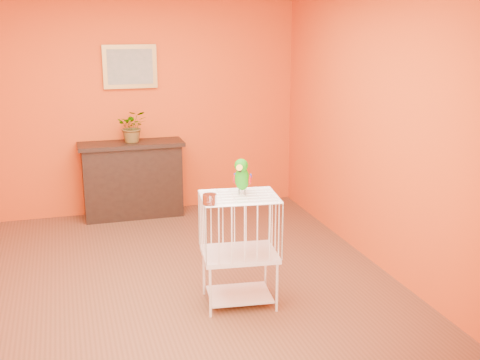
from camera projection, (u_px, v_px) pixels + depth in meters
name	position (u px, v px, depth m)	size (l,w,h in m)	color
ground	(168.00, 285.00, 5.33)	(4.50, 4.50, 0.00)	brown
room_shell	(162.00, 107.00, 4.92)	(4.50, 4.50, 4.50)	#CB4313
console_cabinet	(132.00, 180.00, 7.09)	(1.21, 0.43, 0.90)	black
potted_plant	(133.00, 130.00, 6.92)	(0.33, 0.37, 0.29)	#26722D
framed_picture	(130.00, 67.00, 6.93)	(0.62, 0.04, 0.50)	#A77D3B
birdcage	(239.00, 248.00, 4.87)	(0.64, 0.52, 0.92)	white
feed_cup	(210.00, 199.00, 4.53)	(0.11, 0.11, 0.08)	silver
parrot	(242.00, 176.00, 4.76)	(0.19, 0.26, 0.30)	#59544C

